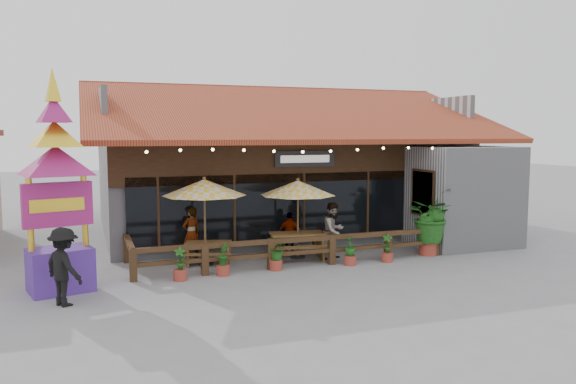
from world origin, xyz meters
name	(u,v)px	position (x,y,z in m)	size (l,w,h in m)	color
ground	(339,260)	(0.00, 0.00, 0.00)	(100.00, 100.00, 0.00)	gray
restaurant_building	(280,177)	(0.26, 6.61, 2.21)	(15.50, 14.73, 6.09)	#A5A5AA
patio_railing	(276,247)	(-2.25, -0.27, 0.61)	(10.00, 2.60, 0.92)	#432A17
umbrella_left	(204,188)	(-4.22, 0.78, 2.41)	(3.10, 3.10, 2.76)	brown
umbrella_right	(298,188)	(-1.17, 0.69, 2.30)	(3.00, 3.00, 2.64)	brown
picnic_table_left	(209,249)	(-4.09, 0.91, 0.46)	(1.72, 1.59, 0.69)	brown
picnic_table_right	(297,241)	(-1.22, 0.64, 0.57)	(1.98, 1.78, 0.85)	brown
thai_sign_tower	(56,166)	(-8.34, -0.86, 3.24)	(2.77, 2.77, 6.14)	#4D2791
tropical_plant	(429,217)	(3.12, -0.36, 1.28)	(2.00, 2.09, 2.24)	#993629
diner_a	(191,233)	(-4.49, 1.65, 0.86)	(0.63, 0.41, 1.72)	#392412
diner_b	(334,231)	(-0.13, 0.16, 0.93)	(0.90, 0.70, 1.85)	#392412
diner_c	(290,233)	(-1.21, 1.31, 0.72)	(0.84, 0.35, 1.43)	#392412
pedestrian	(64,267)	(-8.21, -2.19, 0.94)	(1.21, 0.70, 1.88)	black
planter_a	(180,267)	(-5.27, -0.84, 0.39)	(0.38, 0.38, 0.94)	#993629
planter_b	(223,261)	(-4.02, -0.71, 0.42)	(0.38, 0.42, 0.94)	#993629
planter_c	(276,253)	(-2.39, -0.63, 0.53)	(0.67, 0.62, 0.94)	#993629
planter_d	(350,251)	(-0.01, -0.81, 0.44)	(0.48, 0.48, 0.91)	#993629
planter_e	(387,250)	(1.29, -0.83, 0.37)	(0.38, 0.36, 0.89)	#993629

